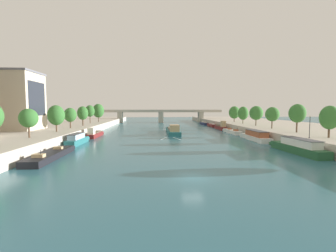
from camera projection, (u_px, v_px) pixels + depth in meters
name	position (u px, v px, depth m)	size (l,w,h in m)	color
ground_plane	(193.00, 177.00, 27.42)	(400.00, 400.00, 0.00)	#2D6070
quay_left	(44.00, 129.00, 79.42)	(36.00, 170.00, 2.42)	#B7AD9E
quay_right	(281.00, 128.00, 84.72)	(36.00, 170.00, 2.42)	#B7AD9E
barge_midriver	(173.00, 130.00, 76.60)	(3.96, 20.99, 3.19)	#23666B
wake_behind_barge	(170.00, 139.00, 63.14)	(5.60, 5.92, 0.03)	#A0CCD6
moored_boat_left_gap_after	(51.00, 155.00, 38.22)	(3.01, 15.16, 2.09)	black
moored_boat_left_upstream	(77.00, 140.00, 53.01)	(2.41, 10.99, 2.49)	#23666B
moored_boat_left_end	(95.00, 134.00, 66.83)	(2.36, 11.84, 2.87)	maroon
moored_boat_right_far	(298.00, 147.00, 42.46)	(3.28, 14.31, 2.74)	#235633
moored_boat_right_gap_after	(255.00, 136.00, 60.15)	(3.27, 14.82, 2.54)	silver
moored_boat_right_end	(232.00, 131.00, 77.00)	(2.54, 12.73, 2.19)	silver
moored_boat_right_second	(221.00, 127.00, 90.69)	(2.34, 12.47, 3.54)	maroon
moored_boat_right_downstream	(212.00, 125.00, 105.96)	(2.49, 11.56, 2.26)	maroon
moored_boat_right_near	(204.00, 123.00, 118.89)	(2.19, 12.56, 2.26)	#1E284C
tree_left_third	(29.00, 118.00, 44.94)	(3.42, 3.42, 5.63)	brown
tree_left_nearest	(56.00, 115.00, 56.94)	(3.96, 3.96, 6.46)	brown
tree_left_midway	(70.00, 115.00, 67.74)	(3.53, 3.53, 5.86)	brown
tree_left_past_mid	(83.00, 113.00, 78.14)	(3.53, 3.53, 6.43)	brown
tree_left_distant	(90.00, 111.00, 90.28)	(3.53, 3.53, 6.96)	brown
tree_left_second	(98.00, 111.00, 100.83)	(4.75, 4.75, 7.70)	brown
tree_right_second	(330.00, 118.00, 45.02)	(3.56, 3.56, 6.20)	brown
tree_right_end_of_row	(297.00, 113.00, 55.27)	(3.79, 3.79, 6.72)	brown
tree_right_past_mid	(272.00, 114.00, 66.59)	(3.84, 3.84, 6.08)	brown
tree_right_far	(256.00, 113.00, 77.59)	(4.34, 4.34, 6.51)	brown
tree_right_third	(243.00, 113.00, 88.85)	(3.90, 3.90, 6.43)	brown
tree_right_by_lamp	(234.00, 112.00, 99.84)	(4.60, 4.60, 6.66)	brown
lamppost_right_bank	(310.00, 126.00, 44.48)	(0.28, 0.28, 4.27)	black
building_left_far_end	(10.00, 101.00, 62.15)	(14.54, 11.44, 15.47)	beige
bridge_far	(161.00, 114.00, 137.10)	(71.09, 4.40, 7.48)	#ADA899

